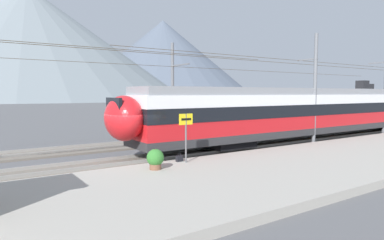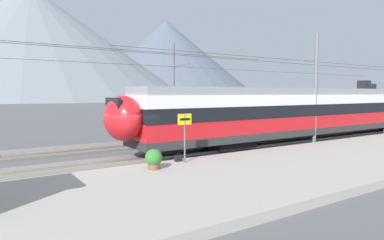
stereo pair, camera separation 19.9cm
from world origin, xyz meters
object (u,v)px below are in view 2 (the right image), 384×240
(potted_plant_platform_edge, at_px, (154,158))
(catenary_mast_mid, at_px, (314,87))
(train_near_platform, at_px, (323,110))
(platform_sign, at_px, (185,127))
(handbag_near_sign, at_px, (178,158))
(train_far_track, at_px, (342,105))
(catenary_mast_far_side, at_px, (174,88))

(potted_plant_platform_edge, bearing_deg, catenary_mast_mid, 8.43)
(train_near_platform, height_order, platform_sign, train_near_platform)
(handbag_near_sign, bearing_deg, catenary_mast_mid, 5.48)
(train_far_track, xyz_separation_m, platform_sign, (-24.29, -7.87, -0.26))
(catenary_mast_far_side, distance_m, handbag_near_sign, 11.47)
(catenary_mast_far_side, distance_m, platform_sign, 11.37)
(handbag_near_sign, relative_size, potted_plant_platform_edge, 0.48)
(train_near_platform, distance_m, handbag_near_sign, 14.33)
(platform_sign, xyz_separation_m, handbag_near_sign, (-0.13, 0.37, -1.50))
(handbag_near_sign, bearing_deg, train_near_platform, 9.37)
(catenary_mast_mid, distance_m, handbag_near_sign, 11.85)
(catenary_mast_mid, bearing_deg, catenary_mast_far_side, 124.96)
(platform_sign, xyz_separation_m, potted_plant_platform_edge, (-1.83, -0.47, -1.18))
(train_near_platform, xyz_separation_m, catenary_mast_far_side, (-8.65, 7.21, 1.67))
(platform_sign, relative_size, potted_plant_platform_edge, 2.61)
(catenary_mast_far_side, height_order, handbag_near_sign, catenary_mast_far_side)
(train_near_platform, height_order, catenary_mast_far_side, catenary_mast_far_side)
(catenary_mast_mid, height_order, catenary_mast_far_side, catenary_mast_mid)
(catenary_mast_mid, distance_m, platform_sign, 11.42)
(train_far_track, height_order, potted_plant_platform_edge, train_far_track)
(handbag_near_sign, height_order, potted_plant_platform_edge, potted_plant_platform_edge)
(train_far_track, bearing_deg, handbag_near_sign, -162.93)
(potted_plant_platform_edge, bearing_deg, train_near_platform, 11.35)
(train_near_platform, bearing_deg, train_far_track, 26.51)
(train_far_track, distance_m, catenary_mast_mid, 14.71)
(train_far_track, bearing_deg, train_near_platform, -153.49)
(train_far_track, bearing_deg, catenary_mast_far_side, 173.92)
(train_near_platform, xyz_separation_m, catenary_mast_mid, (-2.75, -1.23, 1.67))
(train_near_platform, height_order, potted_plant_platform_edge, train_near_platform)
(catenary_mast_mid, bearing_deg, potted_plant_platform_edge, -171.57)
(train_near_platform, xyz_separation_m, potted_plant_platform_edge, (-15.73, -3.16, -1.44))
(train_near_platform, distance_m, catenary_mast_far_side, 11.38)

